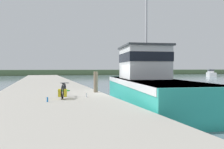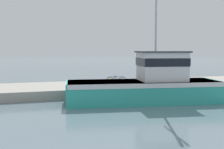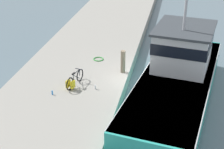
{
  "view_description": "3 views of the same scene",
  "coord_description": "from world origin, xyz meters",
  "views": [
    {
      "loc": [
        -4.46,
        -12.99,
        2.26
      ],
      "look_at": [
        -0.24,
        -0.18,
        1.89
      ],
      "focal_mm": 35.0,
      "sensor_mm": 36.0,
      "label": 1
    },
    {
      "loc": [
        20.72,
        -9.6,
        3.86
      ],
      "look_at": [
        0.57,
        -3.19,
        2.0
      ],
      "focal_mm": 45.0,
      "sensor_mm": 36.0,
      "label": 2
    },
    {
      "loc": [
        1.73,
        -16.83,
        9.42
      ],
      "look_at": [
        -1.43,
        -1.03,
        1.31
      ],
      "focal_mm": 55.0,
      "sensor_mm": 36.0,
      "label": 3
    }
  ],
  "objects": [
    {
      "name": "bicycle_touring",
      "position": [
        -3.35,
        -1.7,
        1.09
      ],
      "size": [
        0.66,
        1.73,
        0.76
      ],
      "rotation": [
        0.0,
        0.0,
        -0.22
      ],
      "color": "black",
      "rests_on": "dock_pier"
    },
    {
      "name": "hose_coil",
      "position": [
        -2.88,
        1.94,
        0.77
      ],
      "size": [
        0.63,
        0.63,
        0.05
      ],
      "primitive_type": "torus",
      "color": "green",
      "rests_on": "dock_pier"
    },
    {
      "name": "water_bottle_on_curb",
      "position": [
        -4.16,
        -2.73,
        0.86
      ],
      "size": [
        0.07,
        0.07,
        0.22
      ],
      "primitive_type": "cylinder",
      "color": "blue",
      "rests_on": "dock_pier"
    },
    {
      "name": "dock_pier",
      "position": [
        -3.89,
        0.0,
        0.37
      ],
      "size": [
        6.27,
        80.0,
        0.75
      ],
      "primitive_type": "cube",
      "color": "#A39E93",
      "rests_on": "ground_plane"
    },
    {
      "name": "ground_plane",
      "position": [
        0.0,
        0.0,
        0.0
      ],
      "size": [
        320.0,
        320.0,
        0.0
      ],
      "primitive_type": "plane",
      "color": "slate"
    },
    {
      "name": "mooring_post",
      "position": [
        -1.11,
        0.49,
        1.41
      ],
      "size": [
        0.27,
        0.27,
        1.32
      ],
      "primitive_type": "cylinder",
      "color": "#756651",
      "rests_on": "dock_pier"
    },
    {
      "name": "fishing_boat_main",
      "position": [
        1.99,
        -0.58,
        1.35
      ],
      "size": [
        5.13,
        13.45,
        10.55
      ],
      "rotation": [
        0.0,
        0.0,
        -0.16
      ],
      "color": "teal",
      "rests_on": "ground_plane"
    },
    {
      "name": "water_bottle_by_bike",
      "position": [
        -2.17,
        -1.74,
        0.87
      ],
      "size": [
        0.08,
        0.08,
        0.24
      ],
      "primitive_type": "cylinder",
      "color": "silver",
      "rests_on": "dock_pier"
    }
  ]
}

